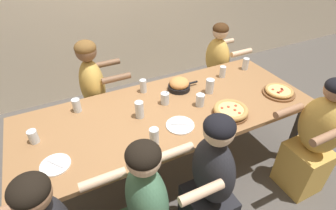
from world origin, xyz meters
TOP-DOWN VIEW (x-y plane):
  - ground_plane at (0.00, 0.00)m, footprint 18.00×18.00m
  - dining_table at (0.00, 0.00)m, footprint 2.54×1.00m
  - pizza_board_main at (0.44, -0.29)m, footprint 0.29×0.29m
  - pizza_board_second at (1.04, -0.24)m, footprint 0.30×0.30m
  - skillet_bowl at (0.24, 0.25)m, footprint 0.31×0.21m
  - empty_plate_a at (-0.01, -0.23)m, footprint 0.23×0.23m
  - empty_plate_b at (-0.95, -0.22)m, footprint 0.20×0.20m
  - cocktail_glass_blue at (0.02, 0.10)m, footprint 0.08×0.08m
  - drinking_glass_a at (-0.08, 0.36)m, footprint 0.06×0.06m
  - drinking_glass_b at (0.75, 0.26)m, footprint 0.06×0.06m
  - drinking_glass_c at (-0.70, 0.33)m, footprint 0.07×0.07m
  - drinking_glass_d at (1.08, 0.29)m, footprint 0.07×0.07m
  - drinking_glass_e at (-1.06, 0.08)m, footprint 0.07×0.07m
  - drinking_glass_f at (-0.25, 0.02)m, footprint 0.07×0.07m
  - drinking_glass_g at (0.47, 0.07)m, footprint 0.08×0.08m
  - drinking_glass_h at (-0.28, -0.33)m, footprint 0.07×0.07m
  - drinking_glass_i at (0.28, -0.06)m, footprint 0.07×0.07m
  - diner_far_right at (1.02, 0.72)m, footprint 0.51×0.40m
  - diner_near_center at (-0.03, -0.72)m, footprint 0.51×0.40m
  - diner_near_right at (1.01, -0.72)m, footprint 0.51×0.40m
  - diner_far_midleft at (-0.48, 0.72)m, footprint 0.51×0.40m

SIDE VIEW (x-z plane):
  - ground_plane at x=0.00m, z-range 0.00..0.00m
  - diner_far_right at x=1.02m, z-range -0.05..1.08m
  - diner_near_right at x=1.01m, z-range -0.06..1.11m
  - diner_near_center at x=-0.03m, z-range -0.05..1.14m
  - diner_far_midleft at x=-0.48m, z-range -0.05..1.15m
  - dining_table at x=0.00m, z-range 0.31..1.06m
  - empty_plate_a at x=-0.01m, z-range 0.75..0.77m
  - empty_plate_b at x=-0.95m, z-range 0.75..0.77m
  - pizza_board_second at x=1.04m, z-range 0.75..0.80m
  - pizza_board_main at x=0.44m, z-range 0.75..0.82m
  - drinking_glass_e at x=-1.06m, z-range 0.74..0.85m
  - cocktail_glass_blue at x=0.02m, z-range 0.73..0.87m
  - drinking_glass_i at x=0.28m, z-range 0.74..0.86m
  - drinking_glass_b at x=0.75m, z-range 0.74..0.86m
  - drinking_glass_c at x=-0.70m, z-range 0.74..0.86m
  - skillet_bowl at x=0.24m, z-range 0.74..0.86m
  - drinking_glass_a at x=-0.08m, z-range 0.74..0.87m
  - drinking_glass_d at x=1.08m, z-range 0.74..0.87m
  - drinking_glass_g at x=0.47m, z-range 0.74..0.88m
  - drinking_glass_h at x=-0.28m, z-range 0.74..0.89m
  - drinking_glass_f at x=-0.25m, z-range 0.75..0.90m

